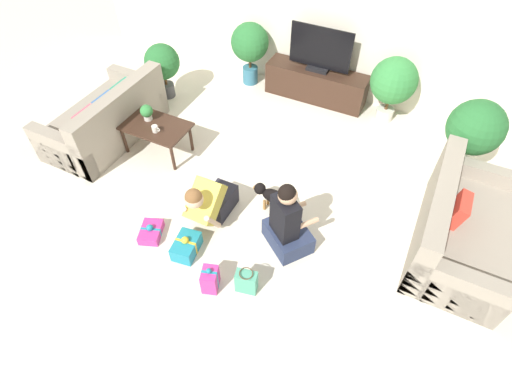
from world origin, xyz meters
The scene contains 20 objects.
ground_plane centered at (0.00, 0.00, 0.00)m, with size 16.00×16.00×0.00m, color beige.
wall_back centered at (0.00, 2.63, 1.30)m, with size 8.40×0.06×2.60m.
sofa_left centered at (-2.37, 0.12, 0.29)m, with size 0.94×1.75×0.82m.
sofa_right centered at (2.38, 0.32, 0.28)m, with size 0.94×1.75×0.82m.
coffee_table centered at (-1.55, 0.16, 0.40)m, with size 0.92×0.56×0.45m.
tv_console centered at (-0.06, 2.35, 0.25)m, with size 1.60×0.41×0.51m.
tv centered at (-0.06, 2.35, 0.81)m, with size 0.95×0.20×0.67m.
potted_plant_corner_right centered at (2.23, 1.54, 0.74)m, with size 0.68×0.68×1.11m.
potted_plant_back_right centered at (1.09, 2.30, 0.64)m, with size 0.66×0.66×1.00m.
potted_plant_back_left centered at (-1.20, 2.30, 0.67)m, with size 0.60×0.60×1.02m.
potted_plant_corner_left centered at (-2.23, 1.34, 0.57)m, with size 0.54×0.54×0.88m.
person_kneeling centered at (-0.25, -0.59, 0.34)m, with size 0.35×0.79×0.78m.
person_sitting centered at (0.68, -0.51, 0.36)m, with size 0.66×0.63×0.97m.
dog centered at (0.28, -0.10, 0.24)m, with size 0.49×0.16×0.35m.
gift_box_a centered at (-0.27, -1.10, 0.10)m, with size 0.29×0.39×0.25m.
gift_box_b centered at (0.20, -1.36, 0.14)m, with size 0.21×0.24×0.33m.
gift_box_c centered at (-0.76, -1.09, 0.06)m, with size 0.33×0.38×0.18m.
gift_bag_a centered at (0.55, -1.22, 0.15)m, with size 0.24×0.17×0.31m.
mug centered at (-1.45, 0.06, 0.50)m, with size 0.12×0.08×0.09m.
tabletop_plant centered at (-1.69, 0.23, 0.58)m, with size 0.17×0.17×0.22m.
Camera 1 is at (1.56, -3.03, 3.77)m, focal length 28.00 mm.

